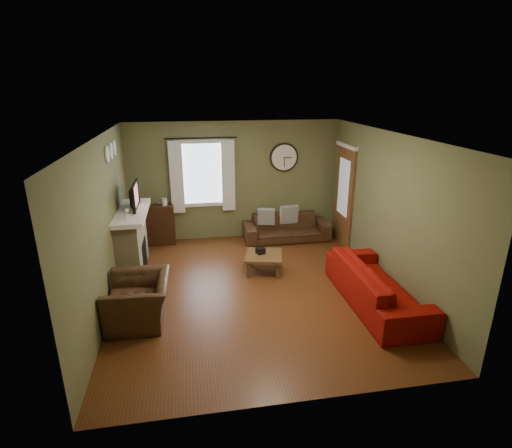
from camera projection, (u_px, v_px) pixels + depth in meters
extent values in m
cube|color=#532A12|center=(254.00, 290.00, 6.83)|extent=(4.60, 5.20, 0.00)
cube|color=white|center=(254.00, 135.00, 5.97)|extent=(4.60, 5.20, 0.00)
cube|color=#61653C|center=(104.00, 226.00, 6.03)|extent=(0.00, 5.20, 2.60)
cube|color=#61653C|center=(388.00, 210.00, 6.77)|extent=(0.00, 5.20, 2.60)
cube|color=#61653C|center=(235.00, 181.00, 8.81)|extent=(4.60, 0.00, 2.60)
cube|color=#61653C|center=(297.00, 299.00, 3.98)|extent=(4.60, 0.00, 2.60)
cube|color=#C7B594|center=(132.00, 243.00, 7.38)|extent=(0.40, 1.40, 1.10)
cube|color=black|center=(144.00, 255.00, 7.49)|extent=(0.04, 0.60, 0.55)
cube|color=white|center=(130.00, 213.00, 7.19)|extent=(0.58, 1.60, 0.08)
imported|color=black|center=(131.00, 199.00, 7.26)|extent=(0.08, 0.60, 0.35)
cube|color=#994C3F|center=(136.00, 196.00, 7.25)|extent=(0.02, 0.62, 0.36)
cylinder|color=white|center=(107.00, 154.00, 6.46)|extent=(0.28, 0.28, 0.03)
cylinder|color=white|center=(111.00, 151.00, 6.78)|extent=(0.28, 0.28, 0.03)
cylinder|color=white|center=(114.00, 148.00, 7.11)|extent=(0.28, 0.28, 0.03)
cylinder|color=black|center=(201.00, 138.00, 8.27)|extent=(0.03, 0.03, 1.50)
cube|color=white|center=(177.00, 178.00, 8.45)|extent=(0.28, 0.04, 1.55)
cube|color=white|center=(228.00, 176.00, 8.63)|extent=(0.28, 0.04, 1.55)
cube|color=brown|center=(344.00, 196.00, 8.56)|extent=(0.05, 0.90, 2.10)
imported|color=brown|center=(156.00, 200.00, 8.63)|extent=(0.29, 0.30, 0.02)
imported|color=#3B2416|center=(286.00, 228.00, 8.97)|extent=(1.90, 0.74, 0.55)
cube|color=gray|center=(266.00, 217.00, 8.84)|extent=(0.39, 0.21, 0.37)
cube|color=gray|center=(289.00, 214.00, 8.98)|extent=(0.41, 0.15, 0.41)
imported|color=#7B0A04|center=(377.00, 285.00, 6.30)|extent=(0.89, 2.27, 0.66)
imported|color=#3B2416|center=(139.00, 300.00, 5.84)|extent=(0.91, 1.04, 0.66)
cube|color=black|center=(260.00, 251.00, 7.40)|extent=(0.18, 0.18, 0.11)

